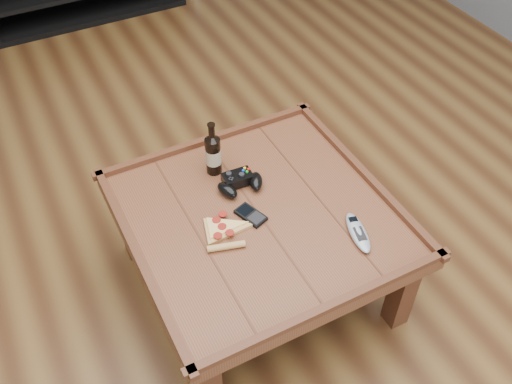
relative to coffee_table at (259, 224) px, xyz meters
name	(u,v)px	position (x,y,z in m)	size (l,w,h in m)	color
ground	(259,283)	(0.00, 0.00, -0.39)	(6.00, 6.00, 0.00)	#452713
coffee_table	(259,224)	(0.00, 0.00, 0.00)	(1.03, 1.03, 0.48)	#572C18
beer_bottle	(213,153)	(-0.05, 0.30, 0.16)	(0.06, 0.06, 0.25)	black
game_controller	(240,182)	(0.00, 0.17, 0.09)	(0.21, 0.14, 0.06)	black
pizza_slice	(223,231)	(-0.16, -0.02, 0.07)	(0.22, 0.28, 0.03)	tan
smartphone	(251,215)	(-0.03, 0.00, 0.07)	(0.10, 0.14, 0.02)	black
remote_control	(358,232)	(0.28, -0.26, 0.07)	(0.11, 0.21, 0.03)	#989FA5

